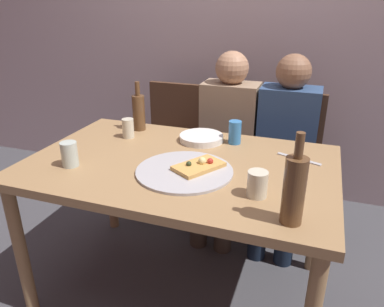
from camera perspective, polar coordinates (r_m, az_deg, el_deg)
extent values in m
plane|color=#424247|center=(2.16, -1.62, -19.95)|extent=(8.00, 8.00, 0.00)
cube|color=#B29EA3|center=(2.89, 8.32, 19.41)|extent=(6.00, 0.10, 2.60)
cube|color=#99754C|center=(1.74, -1.89, -1.87)|extent=(1.43, 0.92, 0.04)
cylinder|color=#99754C|center=(1.97, -24.95, -13.72)|extent=(0.06, 0.06, 0.72)
cylinder|color=#99754C|center=(2.50, -12.54, -3.96)|extent=(0.06, 0.06, 0.72)
cylinder|color=#99754C|center=(2.18, 18.85, -9.07)|extent=(0.06, 0.06, 0.72)
cylinder|color=#ADADB2|center=(1.63, -1.17, -2.73)|extent=(0.43, 0.43, 0.01)
cube|color=tan|center=(1.63, 1.04, -1.99)|extent=(0.23, 0.26, 0.02)
sphere|color=#EAD184|center=(1.64, 1.58, -1.17)|extent=(0.04, 0.04, 0.04)
sphere|color=#2D381E|center=(1.62, -0.50, -1.61)|extent=(0.02, 0.02, 0.02)
sphere|color=#B22D23|center=(1.64, 2.83, -1.20)|extent=(0.03, 0.03, 0.03)
cylinder|color=brown|center=(2.15, -8.24, 6.24)|extent=(0.07, 0.07, 0.20)
cylinder|color=brown|center=(2.11, -8.46, 9.90)|extent=(0.03, 0.03, 0.08)
cylinder|color=brown|center=(1.27, 15.49, -5.64)|extent=(0.08, 0.08, 0.24)
cylinder|color=brown|center=(1.20, 16.30, 1.20)|extent=(0.03, 0.03, 0.09)
cylinder|color=#B7C6BC|center=(1.76, -18.44, -0.10)|extent=(0.07, 0.07, 0.11)
cylinder|color=beige|center=(2.05, -9.87, 3.88)|extent=(0.06, 0.06, 0.11)
cylinder|color=beige|center=(1.44, 10.09, -4.66)|extent=(0.08, 0.08, 0.10)
cylinder|color=#337AC1|center=(1.94, 6.65, 3.27)|extent=(0.07, 0.07, 0.12)
cylinder|color=white|center=(1.98, 1.46, 2.43)|extent=(0.23, 0.23, 0.03)
cube|color=#B7B7BC|center=(1.83, 16.21, -0.81)|extent=(0.21, 0.10, 0.01)
cube|color=#472D1E|center=(2.65, -3.59, 0.36)|extent=(0.44, 0.44, 0.05)
cube|color=#472D1E|center=(2.75, -2.09, 6.21)|extent=(0.44, 0.04, 0.45)
cylinder|color=#472D1E|center=(2.54, -1.15, -6.71)|extent=(0.04, 0.04, 0.42)
cylinder|color=#472D1E|center=(2.68, -8.82, -5.29)|extent=(0.04, 0.04, 0.42)
cylinder|color=#472D1E|center=(2.85, 1.53, -3.14)|extent=(0.04, 0.04, 0.42)
cylinder|color=#472D1E|center=(2.98, -5.44, -2.06)|extent=(0.04, 0.04, 0.42)
cube|color=#472D1E|center=(2.53, 5.52, -0.90)|extent=(0.44, 0.44, 0.05)
cube|color=#472D1E|center=(2.63, 6.79, 5.26)|extent=(0.44, 0.04, 0.45)
cylinder|color=#472D1E|center=(2.44, 8.56, -8.32)|extent=(0.04, 0.04, 0.42)
cylinder|color=#472D1E|center=(2.52, 0.02, -6.92)|extent=(0.04, 0.04, 0.42)
cylinder|color=#472D1E|center=(2.77, 10.14, -4.41)|extent=(0.04, 0.04, 0.42)
cylinder|color=#472D1E|center=(2.84, 2.57, -3.30)|extent=(0.04, 0.04, 0.42)
cube|color=#472D1E|center=(2.48, 13.94, -2.04)|extent=(0.44, 0.44, 0.05)
cube|color=#472D1E|center=(2.58, 14.92, 4.28)|extent=(0.44, 0.04, 0.45)
cylinder|color=#472D1E|center=(2.41, 17.41, -9.58)|extent=(0.04, 0.04, 0.42)
cylinder|color=#472D1E|center=(2.44, 8.43, -8.30)|extent=(0.04, 0.04, 0.42)
cylinder|color=#472D1E|center=(2.74, 17.87, -5.47)|extent=(0.04, 0.04, 0.42)
cylinder|color=#472D1E|center=(2.77, 10.02, -4.40)|extent=(0.04, 0.04, 0.42)
cube|color=#937A60|center=(2.45, 5.87, 4.85)|extent=(0.36, 0.22, 0.52)
sphere|color=#A87A5B|center=(2.37, 6.22, 13.03)|extent=(0.21, 0.21, 0.21)
cylinder|color=#3B3026|center=(2.35, 6.32, -2.83)|extent=(0.12, 0.40, 0.12)
cylinder|color=#3B3026|center=(2.39, 2.59, -2.29)|extent=(0.12, 0.40, 0.12)
cylinder|color=#3B3026|center=(2.29, 4.88, -9.98)|extent=(0.11, 0.11, 0.45)
cylinder|color=#3B3026|center=(2.33, 1.03, -9.30)|extent=(0.11, 0.11, 0.45)
cube|color=navy|center=(2.40, 14.58, 3.79)|extent=(0.36, 0.22, 0.52)
sphere|color=brown|center=(2.31, 15.47, 12.11)|extent=(0.21, 0.21, 0.21)
cylinder|color=black|center=(2.31, 15.40, -4.09)|extent=(0.12, 0.40, 0.12)
cylinder|color=black|center=(2.32, 11.48, -3.56)|extent=(0.12, 0.40, 0.12)
cylinder|color=black|center=(2.25, 14.33, -11.44)|extent=(0.11, 0.11, 0.45)
cylinder|color=black|center=(2.26, 10.23, -10.84)|extent=(0.11, 0.11, 0.45)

